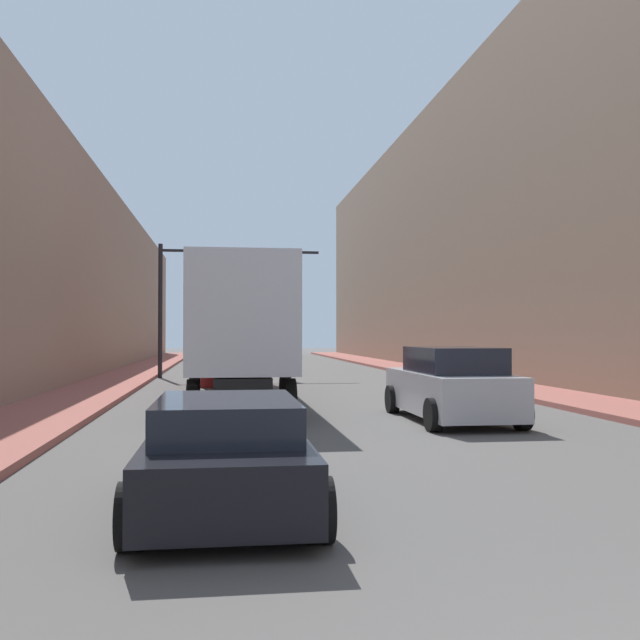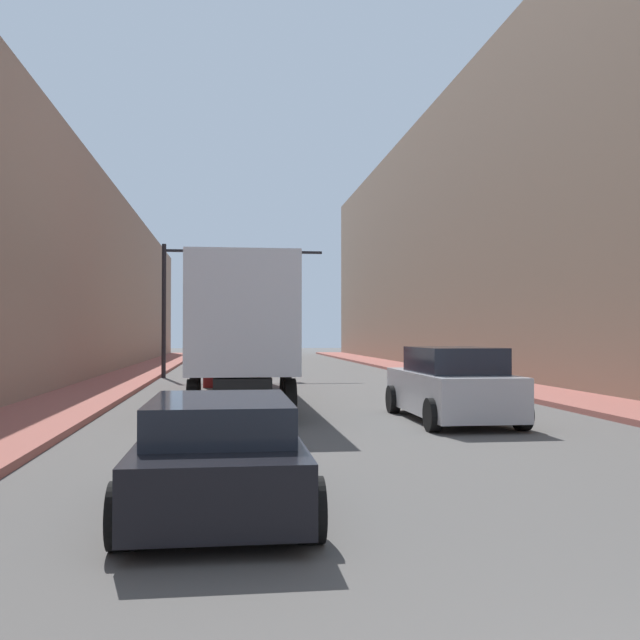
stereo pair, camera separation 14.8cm
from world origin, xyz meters
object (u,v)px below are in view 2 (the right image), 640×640
sedan_car (220,453)px  semi_truck (238,327)px  suv_car (451,386)px  traffic_signal_gantry (204,284)px

sedan_car → semi_truck: bearing=88.4°
sedan_car → suv_car: suv_car is taller
traffic_signal_gantry → suv_car: bearing=-70.1°
semi_truck → sedan_car: (-0.39, -13.90, -1.60)m
suv_car → semi_truck: bearing=127.9°
semi_truck → traffic_signal_gantry: (-1.44, 11.15, 2.11)m
semi_truck → suv_car: 8.03m
semi_truck → sedan_car: bearing=-91.6°
semi_truck → suv_car: size_ratio=2.92×
sedan_car → suv_car: 9.29m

